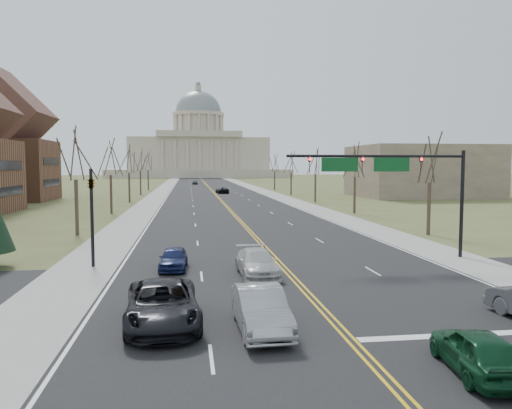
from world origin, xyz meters
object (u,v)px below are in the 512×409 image
object	(u,v)px
car_sb_outer_second	(173,258)
car_sb_outer_lead	(162,304)
car_nb_inner_lead	(477,351)
signal_mast	(391,172)
car_far_sb	(195,182)
car_far_nb	(222,190)
car_sb_inner_lead	(261,309)
car_sb_inner_second	(257,263)
signal_left	(92,207)

from	to	relation	value
car_sb_outer_second	car_sb_outer_lead	bearing A→B (deg)	-87.78
car_nb_inner_lead	car_sb_outer_lead	world-z (taller)	car_sb_outer_lead
signal_mast	car_far_sb	xyz separation A→B (m)	(-11.03, 129.04, -5.03)
car_nb_inner_lead	car_far_nb	world-z (taller)	car_nb_inner_lead
signal_mast	car_sb_inner_lead	world-z (taller)	signal_mast
car_far_sb	car_nb_inner_lead	bearing A→B (deg)	-88.91
car_sb_outer_lead	car_nb_inner_lead	bearing A→B (deg)	-35.28
car_sb_outer_lead	car_sb_outer_second	bearing A→B (deg)	85.79
car_nb_inner_lead	car_far_sb	size ratio (longest dim) A/B	0.98
car_sb_inner_second	car_far_sb	distance (m)	132.84
car_sb_outer_lead	car_sb_outer_second	xyz separation A→B (m)	(0.11, 10.48, -0.17)
signal_left	car_sb_inner_lead	xyz separation A→B (m)	(8.47, -12.99, -2.89)
car_sb_inner_second	car_sb_outer_second	bearing A→B (deg)	150.87
signal_mast	signal_left	world-z (taller)	signal_mast
signal_left	car_far_nb	world-z (taller)	signal_left
car_sb_inner_lead	car_sb_outer_lead	world-z (taller)	car_sb_outer_lead
car_sb_outer_lead	car_sb_outer_second	world-z (taller)	car_sb_outer_lead
car_far_nb	car_far_sb	bearing A→B (deg)	-89.83
signal_mast	car_far_nb	distance (m)	78.28
signal_mast	car_sb_inner_second	bearing A→B (deg)	-157.90
car_sb_inner_lead	signal_mast	bearing A→B (deg)	49.48
car_sb_inner_lead	car_far_sb	xyz separation A→B (m)	(-0.55, 142.03, -0.10)
car_sb_outer_lead	car_sb_inner_second	bearing A→B (deg)	55.54
car_nb_inner_lead	signal_mast	bearing A→B (deg)	-98.21
car_sb_inner_lead	car_sb_outer_second	xyz separation A→B (m)	(-3.57, 11.61, -0.14)
car_sb_inner_lead	car_far_nb	distance (m)	91.02
car_far_nb	car_sb_outer_lead	bearing A→B (deg)	78.95
car_sb_inner_second	car_sb_outer_second	xyz separation A→B (m)	(-4.71, 2.41, -0.06)
signal_left	car_nb_inner_lead	bearing A→B (deg)	-51.14
signal_mast	car_sb_outer_second	size ratio (longest dim) A/B	3.10
car_nb_inner_lead	car_sb_inner_lead	world-z (taller)	car_sb_inner_lead
signal_left	car_far_sb	xyz separation A→B (m)	(7.92, 129.04, -2.99)
signal_left	car_sb_outer_lead	distance (m)	13.11
car_sb_inner_lead	car_sb_inner_second	distance (m)	9.27
signal_left	car_sb_inner_lead	distance (m)	15.78
car_far_sb	car_far_nb	bearing A→B (deg)	-85.52
car_sb_outer_lead	car_sb_inner_second	size ratio (longest dim) A/B	1.19
signal_mast	car_nb_inner_lead	distance (m)	19.02
car_nb_inner_lead	car_sb_inner_second	size ratio (longest dim) A/B	0.82
car_sb_outer_lead	car_far_sb	world-z (taller)	car_sb_outer_lead
car_sb_inner_lead	car_sb_outer_lead	xyz separation A→B (m)	(-3.69, 1.13, 0.02)
signal_left	car_far_nb	distance (m)	79.07
signal_mast	car_sb_outer_second	world-z (taller)	signal_mast
car_sb_inner_lead	car_sb_outer_second	world-z (taller)	car_sb_inner_lead
car_sb_outer_second	signal_left	bearing A→B (deg)	167.08
car_nb_inner_lead	car_far_sb	distance (m)	146.92
signal_mast	signal_left	bearing A→B (deg)	180.00
signal_left	car_nb_inner_lead	size ratio (longest dim) A/B	1.46
signal_mast	car_far_sb	world-z (taller)	signal_mast
car_sb_inner_second	car_sb_inner_lead	bearing A→B (deg)	-99.08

